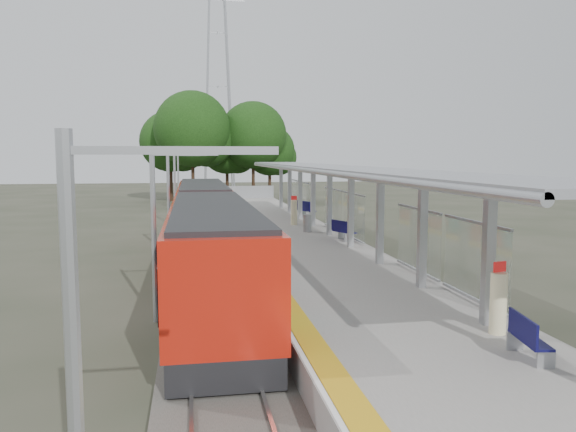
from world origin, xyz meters
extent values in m
plane|color=#474438|center=(0.00, 0.00, 0.00)|extent=(200.00, 200.00, 0.00)
cube|color=#59544C|center=(-4.50, 20.00, 0.12)|extent=(3.00, 70.00, 0.24)
cube|color=gray|center=(0.00, 20.00, 0.50)|extent=(6.00, 50.00, 1.00)
cube|color=gold|center=(-2.55, 20.00, 1.01)|extent=(0.60, 50.00, 0.02)
cube|color=#9EA0A5|center=(0.00, 44.95, 1.60)|extent=(6.00, 0.10, 1.20)
cube|color=black|center=(-4.50, 7.28, 0.65)|extent=(2.50, 13.50, 0.70)
cube|color=red|center=(-4.50, 7.28, 2.25)|extent=(2.65, 13.50, 2.50)
cube|color=black|center=(-4.50, 7.28, 2.30)|extent=(2.72, 12.96, 1.20)
cube|color=black|center=(-4.50, 7.28, 3.55)|extent=(2.40, 12.82, 0.15)
cube|color=#0D7982|center=(-3.14, 7.28, 2.10)|extent=(0.04, 1.30, 2.00)
cylinder|color=black|center=(-4.50, 2.55, 0.35)|extent=(2.20, 0.70, 0.70)
cube|color=black|center=(-4.50, 21.38, 0.65)|extent=(2.50, 13.50, 0.70)
cube|color=red|center=(-4.50, 21.38, 2.25)|extent=(2.65, 13.50, 2.50)
cube|color=black|center=(-4.50, 21.38, 2.30)|extent=(2.72, 12.96, 1.20)
cube|color=black|center=(-4.50, 21.38, 3.55)|extent=(2.40, 12.82, 0.15)
cube|color=#0D7982|center=(-3.14, 21.38, 2.10)|extent=(0.04, 1.30, 2.00)
cylinder|color=black|center=(-4.50, 16.65, 0.35)|extent=(2.20, 0.70, 0.70)
cube|color=black|center=(-4.50, 14.33, 2.00)|extent=(2.30, 0.80, 2.40)
cube|color=#9EA0A5|center=(2.00, 2.00, 2.75)|extent=(0.25, 0.25, 3.50)
cube|color=#9EA0A5|center=(2.00, 6.00, 2.75)|extent=(0.25, 0.25, 3.50)
cube|color=#9EA0A5|center=(2.00, 10.00, 2.75)|extent=(0.25, 0.25, 3.50)
cube|color=#9EA0A5|center=(2.00, 14.00, 2.75)|extent=(0.25, 0.25, 3.50)
cube|color=#9EA0A5|center=(2.00, 18.00, 2.75)|extent=(0.25, 0.25, 3.50)
cube|color=#9EA0A5|center=(2.00, 22.00, 2.75)|extent=(0.25, 0.25, 3.50)
cube|color=#9EA0A5|center=(2.00, 26.00, 2.75)|extent=(0.25, 0.25, 3.50)
cube|color=#9EA0A5|center=(2.00, 30.00, 2.75)|extent=(0.25, 0.25, 3.50)
cube|color=#9EA0A5|center=(2.00, 34.00, 2.75)|extent=(0.25, 0.25, 3.50)
cube|color=gray|center=(1.60, 16.00, 4.58)|extent=(3.20, 38.00, 0.16)
cylinder|color=#9EA0A5|center=(0.05, 16.00, 4.50)|extent=(0.24, 38.00, 0.24)
cube|color=silver|center=(2.70, 4.00, 2.20)|extent=(0.05, 3.70, 2.20)
cube|color=silver|center=(2.70, 8.00, 2.20)|extent=(0.05, 3.70, 2.20)
cube|color=silver|center=(2.70, 16.00, 2.20)|extent=(0.05, 3.70, 2.20)
cube|color=silver|center=(2.70, 20.00, 2.20)|extent=(0.05, 3.70, 2.20)
cube|color=silver|center=(2.70, 28.00, 2.20)|extent=(0.05, 3.70, 2.20)
cube|color=silver|center=(2.70, 32.00, 2.20)|extent=(0.05, 3.70, 2.20)
cylinder|color=#382316|center=(-7.35, 54.78, 2.26)|extent=(0.36, 0.36, 4.53)
sphere|color=#204D16|center=(-7.35, 54.78, 6.79)|extent=(6.88, 6.88, 6.88)
cylinder|color=#382316|center=(-4.91, 50.74, 2.67)|extent=(0.36, 0.36, 5.34)
sphere|color=#204D16|center=(-4.91, 50.74, 8.02)|extent=(8.12, 8.12, 8.12)
cylinder|color=#382316|center=(-0.97, 54.97, 2.08)|extent=(0.36, 0.36, 4.15)
sphere|color=#204D16|center=(-0.97, 54.97, 6.23)|extent=(6.31, 6.31, 6.31)
cylinder|color=#382316|center=(1.84, 52.83, 2.49)|extent=(0.36, 0.36, 4.98)
sphere|color=#204D16|center=(1.84, 52.83, 7.48)|extent=(7.58, 7.58, 7.58)
cylinder|color=#382316|center=(3.95, 54.57, 1.93)|extent=(0.36, 0.36, 3.86)
sphere|color=#204D16|center=(3.95, 54.57, 5.80)|extent=(5.87, 5.87, 5.87)
cylinder|color=#9EA0A5|center=(-6.30, -5.00, 2.70)|extent=(0.16, 0.16, 5.40)
cube|color=#9EA0A5|center=(-5.30, -5.00, 5.20)|extent=(2.00, 0.08, 0.08)
cylinder|color=#9EA0A5|center=(-6.30, 7.00, 2.70)|extent=(0.16, 0.16, 5.40)
cube|color=#9EA0A5|center=(-5.30, 7.00, 5.20)|extent=(2.00, 0.08, 0.08)
cylinder|color=#9EA0A5|center=(-6.30, 19.00, 2.70)|extent=(0.16, 0.16, 5.40)
cube|color=#9EA0A5|center=(-5.30, 19.00, 5.20)|extent=(2.00, 0.08, 0.08)
cylinder|color=#9EA0A5|center=(-6.30, 31.00, 2.70)|extent=(0.16, 0.16, 5.40)
cube|color=#9EA0A5|center=(-5.30, 31.00, 5.20)|extent=(2.00, 0.08, 0.08)
cylinder|color=#9EA0A5|center=(-6.30, 43.00, 2.70)|extent=(0.16, 0.16, 5.40)
cube|color=#9EA0A5|center=(-5.30, 43.00, 5.20)|extent=(2.00, 0.08, 0.08)
cube|color=#0F0E46|center=(1.64, -0.37, 1.40)|extent=(0.62, 1.39, 0.05)
cube|color=#0F0E46|center=(1.46, -0.37, 1.67)|extent=(0.27, 1.33, 0.49)
cube|color=#9EA0A5|center=(1.64, -0.91, 1.20)|extent=(0.36, 0.11, 0.39)
cube|color=#9EA0A5|center=(1.64, 0.17, 1.20)|extent=(0.36, 0.11, 0.39)
cube|color=#0F0E46|center=(2.28, 16.05, 1.43)|extent=(0.96, 1.49, 0.06)
cube|color=#0F0E46|center=(2.09, 16.05, 1.72)|extent=(0.61, 1.34, 0.53)
cube|color=#9EA0A5|center=(2.28, 15.48, 1.21)|extent=(0.37, 0.20, 0.42)
cube|color=#9EA0A5|center=(2.28, 16.63, 1.21)|extent=(0.37, 0.20, 0.42)
cube|color=#0F0E46|center=(2.51, 26.40, 1.50)|extent=(1.07, 1.73, 0.07)
cube|color=#0F0E46|center=(2.29, 26.40, 1.83)|extent=(0.67, 1.57, 0.61)
cube|color=#9EA0A5|center=(2.51, 25.74, 1.24)|extent=(0.44, 0.22, 0.49)
cube|color=#9EA0A5|center=(2.51, 27.07, 1.24)|extent=(0.44, 0.22, 0.49)
cylinder|color=beige|center=(1.88, 1.27, 1.72)|extent=(0.39, 0.39, 1.45)
cube|color=red|center=(1.88, 1.27, 2.59)|extent=(0.34, 0.14, 0.24)
cylinder|color=beige|center=(0.97, 22.65, 1.74)|extent=(0.40, 0.40, 1.49)
cube|color=red|center=(0.97, 22.65, 2.64)|extent=(0.35, 0.15, 0.25)
cylinder|color=#9EA0A5|center=(1.11, 19.45, 1.47)|extent=(0.61, 0.61, 0.95)
camera|label=1|loc=(-5.15, -10.50, 5.15)|focal=35.00mm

